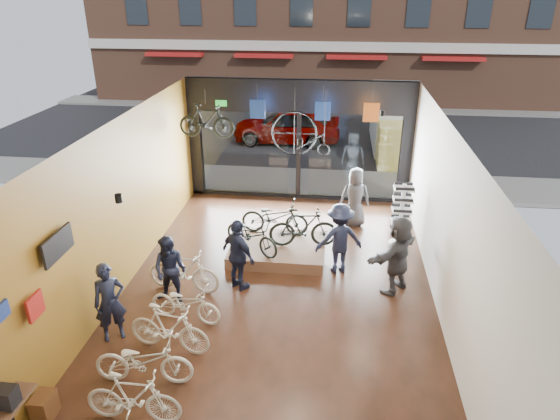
% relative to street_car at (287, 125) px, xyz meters
% --- Properties ---
extents(ground_plane, '(7.00, 12.00, 0.04)m').
position_rel_street_car_xyz_m(ground_plane, '(1.01, -12.00, -0.80)').
color(ground_plane, black).
rests_on(ground_plane, ground).
extents(ceiling, '(7.00, 12.00, 0.04)m').
position_rel_street_car_xyz_m(ceiling, '(1.01, -12.00, 3.04)').
color(ceiling, black).
rests_on(ceiling, ground).
extents(wall_left, '(0.04, 12.00, 3.80)m').
position_rel_street_car_xyz_m(wall_left, '(-2.51, -12.00, 1.12)').
color(wall_left, '#95631D').
rests_on(wall_left, ground).
extents(wall_right, '(0.04, 12.00, 3.80)m').
position_rel_street_car_xyz_m(wall_right, '(4.53, -12.00, 1.12)').
color(wall_right, beige).
rests_on(wall_right, ground).
extents(storefront, '(7.00, 0.26, 3.80)m').
position_rel_street_car_xyz_m(storefront, '(1.01, -6.00, 1.12)').
color(storefront, black).
rests_on(storefront, ground).
extents(exit_sign, '(0.35, 0.06, 0.18)m').
position_rel_street_car_xyz_m(exit_sign, '(-1.39, -6.12, 2.27)').
color(exit_sign, '#198C26').
rests_on(exit_sign, storefront).
extents(street_road, '(30.00, 18.00, 0.02)m').
position_rel_street_car_xyz_m(street_road, '(1.01, 3.00, -0.79)').
color(street_road, black).
rests_on(street_road, ground).
extents(sidewalk_near, '(30.00, 2.40, 0.12)m').
position_rel_street_car_xyz_m(sidewalk_near, '(1.01, -4.80, -0.72)').
color(sidewalk_near, slate).
rests_on(sidewalk_near, ground).
extents(sidewalk_far, '(30.00, 2.00, 0.12)m').
position_rel_street_car_xyz_m(sidewalk_far, '(1.01, 7.00, -0.72)').
color(sidewalk_far, slate).
rests_on(sidewalk_far, ground).
extents(street_car, '(4.59, 1.85, 1.56)m').
position_rel_street_car_xyz_m(street_car, '(0.00, 0.00, 0.00)').
color(street_car, gray).
rests_on(street_car, street_road).
extents(box_truck, '(2.05, 6.16, 2.42)m').
position_rel_street_car_xyz_m(box_truck, '(4.70, -1.00, 0.43)').
color(box_truck, silver).
rests_on(box_truck, street_road).
extents(floor_bike_1, '(1.57, 0.45, 0.94)m').
position_rel_street_car_xyz_m(floor_bike_1, '(-0.79, -15.50, -0.31)').
color(floor_bike_1, beige).
rests_on(floor_bike_1, ground_plane).
extents(floor_bike_2, '(1.77, 0.71, 0.91)m').
position_rel_street_car_xyz_m(floor_bike_2, '(-0.94, -14.64, -0.33)').
color(floor_bike_2, beige).
rests_on(floor_bike_2, ground_plane).
extents(floor_bike_3, '(1.70, 0.73, 0.99)m').
position_rel_street_car_xyz_m(floor_bike_3, '(-0.77, -13.78, -0.29)').
color(floor_bike_3, beige).
rests_on(floor_bike_3, ground_plane).
extents(floor_bike_4, '(1.65, 0.85, 0.83)m').
position_rel_street_car_xyz_m(floor_bike_4, '(-0.74, -12.83, -0.37)').
color(floor_bike_4, beige).
rests_on(floor_bike_4, ground_plane).
extents(floor_bike_5, '(1.75, 0.68, 1.02)m').
position_rel_street_car_xyz_m(floor_bike_5, '(-1.09, -11.78, -0.27)').
color(floor_bike_5, beige).
rests_on(floor_bike_5, ground_plane).
extents(display_platform, '(2.40, 1.80, 0.30)m').
position_rel_street_car_xyz_m(display_platform, '(0.81, -9.92, -0.63)').
color(display_platform, '#452F1F').
rests_on(display_platform, ground_plane).
extents(display_bike_left, '(1.73, 1.42, 0.88)m').
position_rel_street_car_xyz_m(display_bike_left, '(0.22, -10.29, -0.04)').
color(display_bike_left, black).
rests_on(display_bike_left, display_platform).
extents(display_bike_mid, '(1.78, 0.73, 1.04)m').
position_rel_street_car_xyz_m(display_bike_mid, '(1.46, -9.89, 0.04)').
color(display_bike_mid, black).
rests_on(display_bike_mid, display_platform).
extents(display_bike_right, '(1.82, 0.73, 0.94)m').
position_rel_street_car_xyz_m(display_bike_right, '(0.66, -9.27, -0.01)').
color(display_bike_right, black).
rests_on(display_bike_right, display_platform).
extents(customer_0, '(0.72, 0.66, 1.65)m').
position_rel_street_car_xyz_m(customer_0, '(-1.99, -13.55, 0.04)').
color(customer_0, '#161C33').
rests_on(customer_0, ground_plane).
extents(customer_1, '(0.85, 0.71, 1.57)m').
position_rel_street_car_xyz_m(customer_1, '(-1.24, -12.20, 0.00)').
color(customer_1, '#161C33').
rests_on(customer_1, ground_plane).
extents(customer_2, '(1.05, 0.96, 1.72)m').
position_rel_street_car_xyz_m(customer_2, '(0.13, -11.53, 0.08)').
color(customer_2, '#161C33').
rests_on(customer_2, ground_plane).
extents(customer_3, '(1.28, 0.95, 1.76)m').
position_rel_street_car_xyz_m(customer_3, '(2.37, -10.51, 0.10)').
color(customer_3, '#161C33').
rests_on(customer_3, ground_plane).
extents(customer_4, '(0.85, 0.56, 1.73)m').
position_rel_street_car_xyz_m(customer_4, '(2.79, -7.88, 0.08)').
color(customer_4, '#3F3F44').
rests_on(customer_4, ground_plane).
extents(customer_5, '(1.48, 1.68, 1.84)m').
position_rel_street_car_xyz_m(customer_5, '(3.66, -11.19, 0.14)').
color(customer_5, '#3F3F44').
rests_on(customer_5, ground_plane).
extents(sunglasses_rack, '(0.59, 0.51, 1.77)m').
position_rel_street_car_xyz_m(sunglasses_rack, '(3.96, -9.03, 0.10)').
color(sunglasses_rack, white).
rests_on(sunglasses_rack, ground_plane).
extents(wall_merch, '(0.40, 2.40, 2.60)m').
position_rel_street_car_xyz_m(wall_merch, '(-2.37, -15.50, 0.52)').
color(wall_merch, navy).
rests_on(wall_merch, wall_left).
extents(penny_farthing, '(1.60, 0.06, 1.28)m').
position_rel_street_car_xyz_m(penny_farthing, '(1.26, -7.46, 1.72)').
color(penny_farthing, black).
rests_on(penny_farthing, ceiling).
extents(hung_bike, '(1.60, 0.51, 0.95)m').
position_rel_street_car_xyz_m(hung_bike, '(-1.43, -7.80, 2.14)').
color(hung_bike, black).
rests_on(hung_bike, ceiling).
extents(jersey_left, '(0.45, 0.03, 0.55)m').
position_rel_street_car_xyz_m(jersey_left, '(-0.16, -6.80, 2.27)').
color(jersey_left, '#1E3F99').
rests_on(jersey_left, ceiling).
extents(jersey_mid, '(0.45, 0.03, 0.55)m').
position_rel_street_car_xyz_m(jersey_mid, '(1.75, -6.80, 2.27)').
color(jersey_mid, '#1E3F99').
rests_on(jersey_mid, ceiling).
extents(jersey_right, '(0.45, 0.03, 0.55)m').
position_rel_street_car_xyz_m(jersey_right, '(3.13, -6.80, 2.27)').
color(jersey_right, '#CC5919').
rests_on(jersey_right, ceiling).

